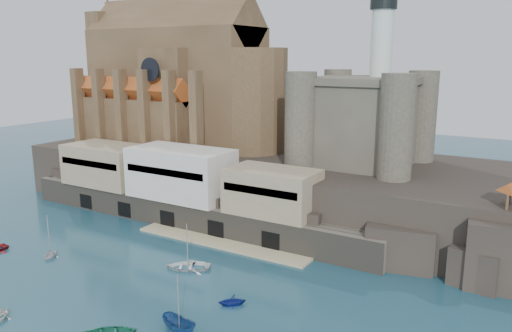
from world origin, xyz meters
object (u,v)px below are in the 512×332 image
Objects in this scene: church at (182,87)px; boat_1 at (1,319)px; castle_keep at (363,116)px; boat_2 at (179,331)px.

boat_1 is (18.16, -54.94, -22.13)m from church.
castle_keep is at bearing -1.11° from church.
boat_1 is 0.63× the size of boat_2.
boat_2 is at bearing -11.34° from boat_1.
castle_keep is at bearing 32.77° from boat_1.
boat_2 is (36.74, -46.76, -22.13)m from church.
boat_2 reaches higher than boat_1.
boat_2 is at bearing -94.31° from castle_keep.
church is 40.39m from castle_keep.
church is at bearing 73.21° from boat_1.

